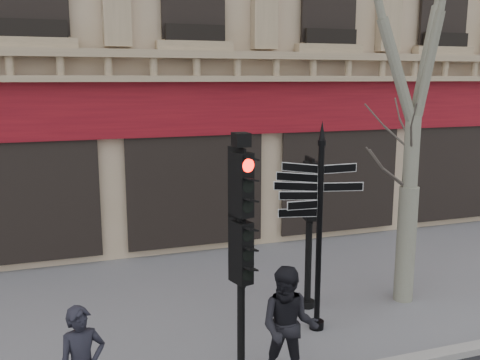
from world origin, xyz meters
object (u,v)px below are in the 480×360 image
object	(u,v)px
traffic_signal_main	(241,227)
pedestrian_b	(289,327)
fingerpost	(320,192)
traffic_signal_secondary	(310,207)

from	to	relation	value
traffic_signal_main	pedestrian_b	distance (m)	1.56
traffic_signal_main	fingerpost	bearing A→B (deg)	13.79
fingerpost	pedestrian_b	bearing A→B (deg)	-106.16
traffic_signal_main	pedestrian_b	xyz separation A→B (m)	(0.56, -0.44, -1.39)
fingerpost	traffic_signal_main	distance (m)	2.01
pedestrian_b	traffic_signal_main	bearing A→B (deg)	171.04
fingerpost	traffic_signal_main	size ratio (longest dim) A/B	1.01
traffic_signal_secondary	pedestrian_b	distance (m)	2.91
traffic_signal_secondary	pedestrian_b	world-z (taller)	traffic_signal_secondary
traffic_signal_main	traffic_signal_secondary	size ratio (longest dim) A/B	1.27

